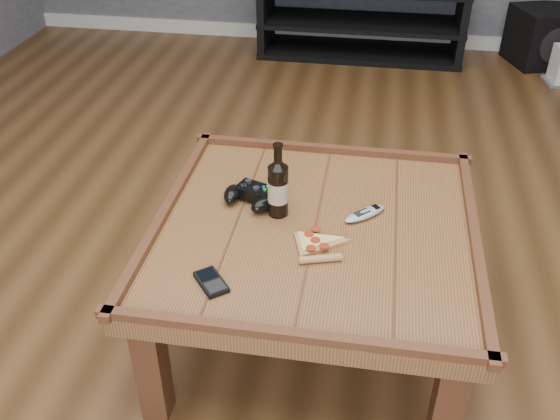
% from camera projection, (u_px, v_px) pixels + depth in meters
% --- Properties ---
extents(ground, '(6.00, 6.00, 0.00)m').
position_uv_depth(ground, '(311.00, 329.00, 2.21)').
color(ground, '#452A13').
rests_on(ground, ground).
extents(baseboard, '(5.00, 0.02, 0.10)m').
position_uv_depth(baseboard, '(361.00, 37.00, 4.61)').
color(baseboard, silver).
rests_on(baseboard, ground).
extents(coffee_table, '(1.03, 1.03, 0.48)m').
position_uv_depth(coffee_table, '(315.00, 241.00, 1.99)').
color(coffee_table, brown).
rests_on(coffee_table, ground).
extents(media_console, '(1.40, 0.45, 0.50)m').
position_uv_depth(media_console, '(361.00, 20.00, 4.31)').
color(media_console, black).
rests_on(media_console, ground).
extents(beer_bottle, '(0.07, 0.07, 0.25)m').
position_uv_depth(beer_bottle, '(278.00, 187.00, 1.95)').
color(beer_bottle, black).
rests_on(beer_bottle, coffee_table).
extents(game_controller, '(0.20, 0.17, 0.06)m').
position_uv_depth(game_controller, '(251.00, 196.00, 2.05)').
color(game_controller, black).
rests_on(game_controller, coffee_table).
extents(pizza_slice, '(0.20, 0.26, 0.02)m').
position_uv_depth(pizza_slice, '(316.00, 245.00, 1.86)').
color(pizza_slice, tan).
rests_on(pizza_slice, coffee_table).
extents(smartphone, '(0.12, 0.13, 0.02)m').
position_uv_depth(smartphone, '(211.00, 282.00, 1.72)').
color(smartphone, black).
rests_on(smartphone, coffee_table).
extents(remote_control, '(0.15, 0.14, 0.02)m').
position_uv_depth(remote_control, '(365.00, 214.00, 1.99)').
color(remote_control, '#9CA2A9').
rests_on(remote_control, coffee_table).
extents(subwoofer, '(0.47, 0.47, 0.37)m').
position_uv_depth(subwoofer, '(542.00, 36.00, 4.21)').
color(subwoofer, black).
rests_on(subwoofer, ground).
extents(game_console, '(0.13, 0.20, 0.24)m').
position_uv_depth(game_console, '(557.00, 67.00, 3.96)').
color(game_console, slate).
rests_on(game_console, ground).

